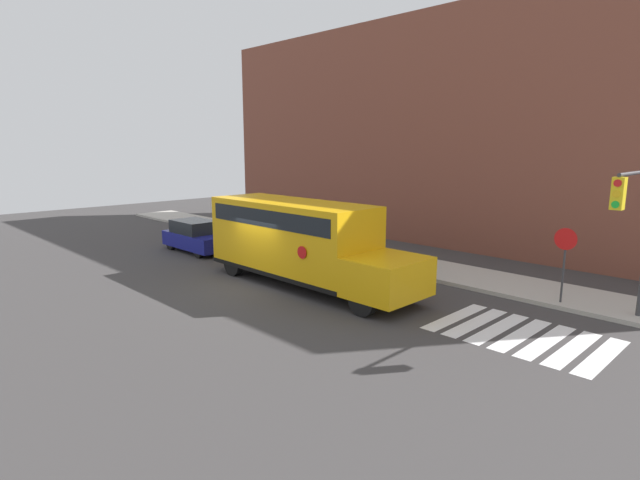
{
  "coord_description": "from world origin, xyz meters",
  "views": [
    {
      "loc": [
        15.0,
        -11.5,
        5.3
      ],
      "look_at": [
        1.69,
        1.58,
        1.76
      ],
      "focal_mm": 28.0,
      "sensor_mm": 36.0,
      "label": 1
    }
  ],
  "objects": [
    {
      "name": "school_bus",
      "position": [
        1.09,
        1.08,
        1.8
      ],
      "size": [
        9.4,
        2.57,
        3.2
      ],
      "color": "#EAA80F",
      "rests_on": "ground"
    },
    {
      "name": "building_backdrop",
      "position": [
        0.0,
        13.0,
        6.05
      ],
      "size": [
        32.0,
        4.0,
        12.09
      ],
      "color": "brown",
      "rests_on": "ground"
    },
    {
      "name": "crosswalk_stripes",
      "position": [
        9.44,
        2.0,
        0.0
      ],
      "size": [
        4.7,
        3.2,
        0.01
      ],
      "color": "white",
      "rests_on": "ground"
    },
    {
      "name": "sidewalk_strip",
      "position": [
        0.0,
        6.5,
        0.07
      ],
      "size": [
        44.0,
        3.0,
        0.15
      ],
      "color": "#B2ADA3",
      "rests_on": "ground"
    },
    {
      "name": "stop_sign",
      "position": [
        9.24,
        5.42,
        1.77
      ],
      "size": [
        0.72,
        0.1,
        2.67
      ],
      "color": "#38383A",
      "rests_on": "ground"
    },
    {
      "name": "traffic_light",
      "position": [
        11.43,
        4.47,
        3.27
      ],
      "size": [
        0.28,
        3.75,
        4.84
      ],
      "color": "#38383A",
      "rests_on": "ground"
    },
    {
      "name": "parked_car",
      "position": [
        -7.14,
        1.45,
        0.77
      ],
      "size": [
        4.1,
        1.72,
        1.57
      ],
      "color": "navy",
      "rests_on": "ground"
    },
    {
      "name": "ground_plane",
      "position": [
        0.0,
        0.0,
        0.0
      ],
      "size": [
        60.0,
        60.0,
        0.0
      ],
      "primitive_type": "plane",
      "color": "#3A3838"
    }
  ]
}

